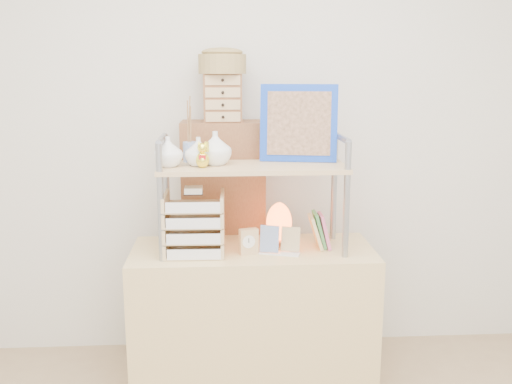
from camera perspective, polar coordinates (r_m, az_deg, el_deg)
The scene contains 10 objects.
room_shell at distance 1.90m, azimuth 1.06°, elevation 14.31°, with size 3.42×3.41×2.61m.
desk at distance 2.98m, azimuth -0.32°, elevation -12.59°, with size 1.20×0.50×0.75m, color tan.
cabinet at distance 3.21m, azimuth -3.17°, elevation -5.00°, with size 0.45×0.24×1.35m, color brown.
hutch at distance 2.75m, azimuth -1.78°, elevation 3.32°, with size 0.92×0.34×0.80m.
letter_tray at distance 2.75m, azimuth -6.18°, elevation -3.54°, with size 0.27×0.26×0.33m.
salt_lamp at distance 2.89m, azimuth 2.31°, elevation -3.12°, with size 0.14×0.13×0.22m.
desk_clock at distance 2.75m, azimuth -0.74°, elevation -4.98°, with size 0.10×0.06×0.13m.
postcard_stand at distance 2.76m, azimuth 2.37°, elevation -5.40°, with size 0.20×0.11×0.14m.
drawer_chest at distance 3.05m, azimuth -3.35°, elevation 9.38°, with size 0.20×0.16×0.25m.
woven_basket at distance 3.05m, azimuth -3.39°, elevation 12.66°, with size 0.25×0.25×0.10m, color olive.
Camera 1 is at (-0.15, -1.50, 1.62)m, focal length 40.00 mm.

